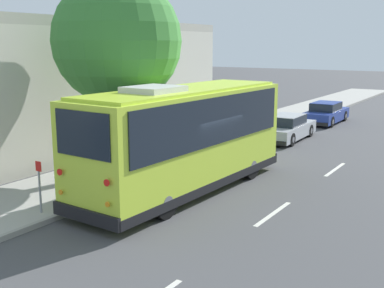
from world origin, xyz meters
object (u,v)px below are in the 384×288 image
at_px(sign_post_far, 85,173).
at_px(street_tree, 119,32).
at_px(shuttle_bus, 185,134).
at_px(parked_sedan_blue, 326,113).
at_px(sign_post_near, 40,186).
at_px(parked_sedan_silver, 287,128).

bearing_deg(sign_post_far, street_tree, 18.79).
height_order(shuttle_bus, street_tree, street_tree).
relative_size(shuttle_bus, sign_post_far, 6.20).
bearing_deg(shuttle_bus, parked_sedan_blue, 3.99).
distance_m(sign_post_near, sign_post_far, 1.75).
bearing_deg(shuttle_bus, street_tree, 86.05).
xyz_separation_m(parked_sedan_silver, sign_post_far, (-12.75, 1.51, 0.30)).
xyz_separation_m(shuttle_bus, sign_post_far, (-2.58, 2.01, -1.03)).
distance_m(shuttle_bus, sign_post_far, 3.43).
distance_m(parked_sedan_blue, street_tree, 17.11).
height_order(parked_sedan_silver, sign_post_far, sign_post_far).
bearing_deg(parked_sedan_blue, parked_sedan_silver, 179.70).
relative_size(parked_sedan_blue, sign_post_near, 3.12).
xyz_separation_m(shuttle_bus, street_tree, (0.32, 3.00, 3.31)).
xyz_separation_m(parked_sedan_blue, sign_post_far, (-19.18, 1.48, 0.30)).
xyz_separation_m(street_tree, sign_post_near, (-4.65, -0.99, -4.32)).
bearing_deg(street_tree, sign_post_near, -168.02).
bearing_deg(parked_sedan_silver, sign_post_near, 172.09).
height_order(shuttle_bus, parked_sedan_silver, shuttle_bus).
xyz_separation_m(parked_sedan_silver, street_tree, (-9.85, 2.50, 4.63)).
distance_m(shuttle_bus, sign_post_near, 4.88).
bearing_deg(sign_post_near, parked_sedan_blue, -4.03).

